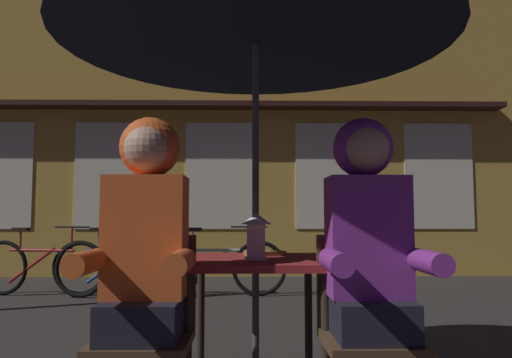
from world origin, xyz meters
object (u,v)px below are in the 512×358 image
at_px(chair_left, 146,324).
at_px(book, 265,253).
at_px(patio_umbrella, 256,11).
at_px(chair_right, 367,324).
at_px(person_left_hooded, 145,242).
at_px(person_right_hooded, 369,242).
at_px(bicycle_third, 216,267).
at_px(bicycle_nearest, 41,267).
at_px(bicycle_second, 122,267).
at_px(lantern, 256,235).
at_px(cafe_table, 256,278).

bearing_deg(chair_left, book, 46.26).
relative_size(patio_umbrella, chair_right, 2.66).
xyz_separation_m(chair_left, person_left_hooded, (-0.00, -0.06, 0.36)).
bearing_deg(chair_right, person_right_hooded, -90.00).
bearing_deg(book, person_right_hooded, -74.76).
bearing_deg(patio_umbrella, book, 73.95).
bearing_deg(person_right_hooded, bicycle_third, 103.55).
height_order(bicycle_nearest, bicycle_third, same).
bearing_deg(person_left_hooded, chair_right, 3.39).
distance_m(patio_umbrella, bicycle_second, 4.06).
bearing_deg(person_left_hooded, patio_umbrella, 41.57).
height_order(lantern, chair_left, lantern).
distance_m(person_left_hooded, person_right_hooded, 0.96).
distance_m(chair_left, bicycle_second, 3.86).
xyz_separation_m(chair_right, bicycle_second, (-2.04, 3.70, -0.14)).
relative_size(bicycle_second, bicycle_third, 1.00).
bearing_deg(chair_right, chair_left, 180.00).
bearing_deg(bicycle_nearest, book, -50.50).
distance_m(cafe_table, person_left_hooded, 0.67).
height_order(cafe_table, chair_left, chair_left).
bearing_deg(bicycle_third, book, -81.37).
relative_size(chair_left, bicycle_nearest, 0.52).
xyz_separation_m(chair_right, person_left_hooded, (-0.96, -0.06, 0.36)).
distance_m(patio_umbrella, bicycle_third, 3.74).
bearing_deg(chair_right, patio_umbrella, 142.45).
bearing_deg(chair_right, book, 127.29).
height_order(person_left_hooded, bicycle_nearest, person_left_hooded).
bearing_deg(person_right_hooded, cafe_table, 138.43).
distance_m(person_left_hooded, bicycle_second, 3.94).
xyz_separation_m(lantern, bicycle_nearest, (-2.51, 3.38, -0.51)).
bearing_deg(bicycle_nearest, person_left_hooded, -61.41).
xyz_separation_m(person_left_hooded, bicycle_third, (0.06, 3.72, -0.50)).
distance_m(person_right_hooded, bicycle_second, 4.30).
xyz_separation_m(person_left_hooded, person_right_hooded, (0.96, 0.00, 0.00)).
height_order(lantern, bicycle_second, lantern).
bearing_deg(book, chair_left, -153.16).
xyz_separation_m(lantern, bicycle_third, (-0.42, 3.37, -0.51)).
xyz_separation_m(cafe_table, bicycle_third, (-0.42, 3.29, -0.29)).
height_order(cafe_table, person_left_hooded, person_left_hooded).
height_order(patio_umbrella, bicycle_third, patio_umbrella).
distance_m(bicycle_nearest, book, 4.05).
bearing_deg(person_right_hooded, bicycle_nearest, 128.75).
height_order(lantern, person_right_hooded, person_right_hooded).
bearing_deg(patio_umbrella, bicycle_third, 97.21).
height_order(chair_right, bicycle_third, chair_right).
xyz_separation_m(patio_umbrella, chair_left, (-0.48, -0.37, -1.57)).
relative_size(patio_umbrella, chair_left, 2.66).
bearing_deg(book, bicycle_third, 79.21).
xyz_separation_m(lantern, person_right_hooded, (0.48, -0.35, -0.01)).
distance_m(cafe_table, person_right_hooded, 0.67).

